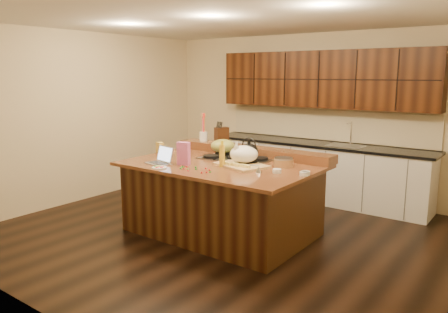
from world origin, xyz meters
The scene contains 35 objects.
room centered at (0.00, 0.00, 1.35)m, with size 5.52×5.02×2.72m.
island centered at (0.00, 0.00, 0.46)m, with size 2.40×1.60×0.92m.
back_ledge centered at (0.00, 0.70, 0.98)m, with size 2.40×0.30×0.12m, color black.
cooktop centered at (0.00, 0.30, 0.94)m, with size 0.92×0.52×0.05m.
back_counter centered at (0.30, 2.23, 0.98)m, with size 3.70×0.66×2.40m.
kettle centered at (0.30, 0.17, 1.07)m, with size 0.24×0.24×0.22m, color black.
green_bowl centered at (-0.30, 0.43, 1.06)m, with size 0.34×0.34×0.18m, color olive.
laptop centered at (-0.60, -0.47, 0.98)m, with size 0.36×0.31×0.22m.
oil_bottle centered at (0.13, -0.16, 1.06)m, with size 0.07×0.07×0.27m, color gold.
vinegar_bottle centered at (0.24, -0.02, 1.04)m, with size 0.06×0.06×0.25m, color silver.
wooden_tray centered at (0.29, 0.06, 1.03)m, with size 0.71×0.60×0.25m.
ramekin_a centered at (0.83, -0.06, 0.94)m, with size 0.10×0.10×0.04m, color white.
ramekin_b centered at (1.15, 0.03, 0.94)m, with size 0.10×0.10×0.04m, color white.
ramekin_c centered at (1.15, -0.01, 0.94)m, with size 0.10×0.10×0.04m, color white.
strainer_bowl centered at (0.72, 0.30, 0.97)m, with size 0.24×0.24×0.09m, color #996B3F.
kitchen_timer centered at (0.66, -0.17, 0.96)m, with size 0.08×0.08×0.07m, color silver.
pink_bag centered at (-0.33, -0.35, 1.06)m, with size 0.15×0.08×0.29m, color #CB5F9E.
candy_plate centered at (-0.44, -0.67, 0.93)m, with size 0.18×0.18×0.01m, color white.
package_box centered at (-1.15, 0.06, 1.00)m, with size 0.11×0.08×0.16m, color gold.
utensil_crock centered at (-0.86, 0.70, 1.11)m, with size 0.12×0.12×0.14m, color white.
knife_block centered at (-0.52, 0.70, 1.16)m, with size 0.12×0.19×0.23m, color black.
gumdrop_0 centered at (0.14, -0.43, 0.93)m, with size 0.02×0.02×0.02m, color red.
gumdrop_1 centered at (-0.08, -0.41, 0.93)m, with size 0.02×0.02×0.02m, color #198C26.
gumdrop_2 centered at (-0.04, -0.61, 0.93)m, with size 0.02×0.02×0.02m, color red.
gumdrop_3 centered at (-0.19, -0.56, 0.93)m, with size 0.02×0.02×0.02m, color #198C26.
gumdrop_4 centered at (0.05, -0.39, 0.93)m, with size 0.02×0.02×0.02m, color red.
gumdrop_5 centered at (-0.10, -0.54, 0.93)m, with size 0.02×0.02×0.02m, color #198C26.
gumdrop_6 centered at (0.19, -0.54, 0.93)m, with size 0.02×0.02×0.02m, color red.
gumdrop_7 centered at (-0.24, -0.48, 0.93)m, with size 0.02×0.02×0.02m, color #198C26.
gumdrop_8 centered at (-0.20, -0.44, 0.93)m, with size 0.02×0.02×0.02m, color red.
gumdrop_9 centered at (0.21, -0.51, 0.93)m, with size 0.02×0.02×0.02m, color #198C26.
gumdrop_10 centered at (-0.15, -0.55, 0.93)m, with size 0.02×0.02×0.02m, color red.
gumdrop_11 centered at (-0.01, -0.50, 0.93)m, with size 0.02×0.02×0.02m, color #198C26.
gumdrop_12 centered at (0.16, -0.59, 0.93)m, with size 0.02×0.02×0.02m, color red.
gumdrop_13 centered at (-0.19, -0.51, 0.93)m, with size 0.02×0.02×0.02m, color #198C26.
Camera 1 is at (3.24, -4.34, 2.03)m, focal length 35.00 mm.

